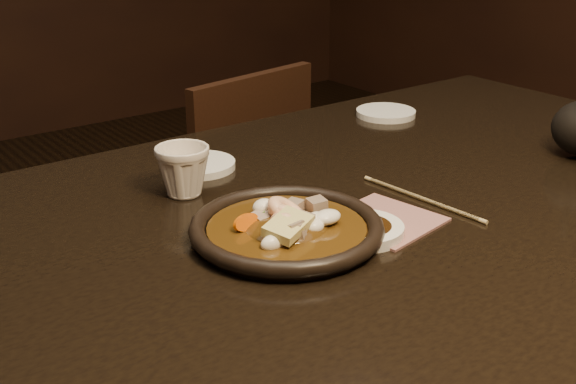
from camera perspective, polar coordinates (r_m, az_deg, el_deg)
table at (r=1.05m, az=4.46°, el=-5.41°), size 1.60×0.90×0.75m
chair at (r=1.79m, az=-5.05°, el=-1.69°), size 0.44×0.44×0.80m
plate at (r=0.94m, az=-0.11°, el=-2.96°), size 0.26×0.26×0.03m
stirfry at (r=0.94m, az=0.05°, el=-2.61°), size 0.14×0.12×0.06m
soy_dish at (r=0.95m, az=5.91°, el=-3.00°), size 0.11×0.11×0.02m
saucer_left at (r=1.19m, az=-7.04°, el=2.13°), size 0.12×0.12×0.01m
saucer_right at (r=1.48m, az=7.74°, el=6.22°), size 0.12×0.12×0.01m
tea_cup at (r=1.07m, az=-8.30°, el=1.79°), size 0.09×0.08×0.08m
chopsticks at (r=1.07m, az=10.54°, el=-0.51°), size 0.02×0.22×0.01m
napkin at (r=1.00m, az=7.57°, el=-2.22°), size 0.15×0.15×0.00m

